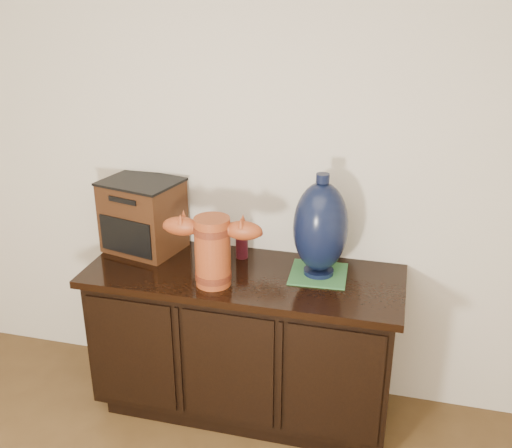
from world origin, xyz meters
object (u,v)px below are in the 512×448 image
(tv_radio, at_px, (143,215))
(lamp_base, at_px, (321,228))
(terracotta_vessel, at_px, (213,247))
(sideboard, at_px, (244,341))
(spray_can, at_px, (242,241))

(tv_radio, bearing_deg, lamp_base, 9.15)
(terracotta_vessel, relative_size, lamp_base, 0.93)
(terracotta_vessel, xyz_separation_m, tv_radio, (-0.45, 0.27, 0.00))
(terracotta_vessel, bearing_deg, tv_radio, 144.98)
(tv_radio, bearing_deg, sideboard, -0.50)
(terracotta_vessel, height_order, spray_can, terracotta_vessel)
(sideboard, height_order, terracotta_vessel, terracotta_vessel)
(tv_radio, xyz_separation_m, spray_can, (0.50, 0.02, -0.09))
(sideboard, relative_size, tv_radio, 3.55)
(sideboard, xyz_separation_m, tv_radio, (-0.55, 0.14, 0.55))
(sideboard, distance_m, spray_can, 0.48)
(sideboard, bearing_deg, spray_can, 107.61)
(sideboard, distance_m, tv_radio, 0.78)
(terracotta_vessel, bearing_deg, lamp_base, 20.44)
(tv_radio, relative_size, lamp_base, 0.87)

